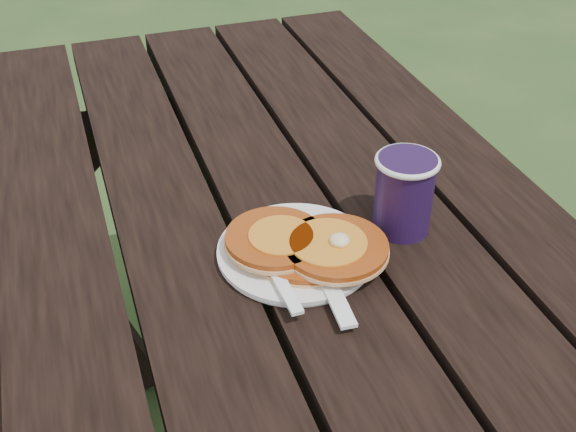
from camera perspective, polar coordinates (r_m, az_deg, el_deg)
name	(u,v)px	position (r m, az deg, el deg)	size (l,w,h in m)	color
plate	(296,252)	(0.92, 0.66, -2.88)	(0.20, 0.20, 0.01)	white
pancake_stack	(307,246)	(0.90, 1.52, -2.35)	(0.19, 0.17, 0.04)	#AA4613
knife	(326,276)	(0.87, 2.99, -4.76)	(0.02, 0.18, 0.01)	white
fork	(282,283)	(0.85, -0.51, -5.33)	(0.03, 0.16, 0.01)	white
coffee_cup	(404,190)	(0.95, 9.19, 2.06)	(0.08, 0.08, 0.11)	#210F36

